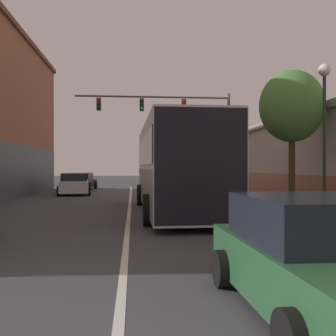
{
  "coord_description": "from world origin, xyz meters",
  "views": [
    {
      "loc": [
        0.17,
        -1.27,
        1.87
      ],
      "look_at": [
        1.44,
        13.06,
        1.82
      ],
      "focal_mm": 42.0,
      "sensor_mm": 36.0,
      "label": 1
    }
  ],
  "objects": [
    {
      "name": "lane_center_line",
      "position": [
        0.0,
        14.1,
        0.0
      ],
      "size": [
        0.14,
        40.2,
        0.01
      ],
      "color": "silver",
      "rests_on": "ground_plane"
    },
    {
      "name": "street_tree_near",
      "position": [
        6.05,
        12.85,
        4.08
      ],
      "size": [
        2.43,
        2.18,
        5.45
      ],
      "color": "#4C3823",
      "rests_on": "ground_plane"
    },
    {
      "name": "hatchback_foreground",
      "position": [
        2.52,
        3.53,
        0.69
      ],
      "size": [
        2.19,
        4.11,
        1.47
      ],
      "rotation": [
        0.0,
        0.0,
        1.6
      ],
      "color": "#285633",
      "rests_on": "ground_plane"
    },
    {
      "name": "traffic_signal_gantry",
      "position": [
        3.08,
        24.19,
        5.05
      ],
      "size": [
        10.08,
        0.36,
        6.7
      ],
      "color": "#514C47",
      "rests_on": "ground_plane"
    },
    {
      "name": "bus",
      "position": [
        1.89,
        14.49,
        1.98
      ],
      "size": [
        3.09,
        10.82,
        3.53
      ],
      "rotation": [
        0.0,
        0.0,
        1.59
      ],
      "color": "#B7B7BC",
      "rests_on": "ground_plane"
    },
    {
      "name": "parked_car_left_mid",
      "position": [
        -3.77,
        25.57,
        0.69
      ],
      "size": [
        2.47,
        4.48,
        1.43
      ],
      "rotation": [
        0.0,
        0.0,
        1.69
      ],
      "color": "silver",
      "rests_on": "ground_plane"
    },
    {
      "name": "street_lamp",
      "position": [
        6.02,
        10.31,
        3.28
      ],
      "size": [
        0.38,
        0.38,
        5.03
      ],
      "color": "#233323",
      "rests_on": "ground_plane"
    },
    {
      "name": "parked_car_left_near",
      "position": [
        -4.12,
        31.33,
        0.65
      ],
      "size": [
        2.43,
        4.26,
        1.37
      ],
      "rotation": [
        0.0,
        0.0,
        1.48
      ],
      "color": "black",
      "rests_on": "ground_plane"
    }
  ]
}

